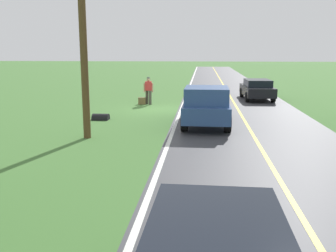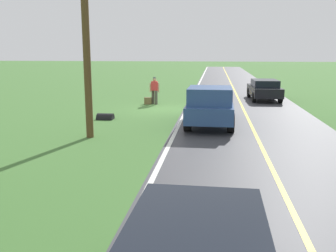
{
  "view_description": "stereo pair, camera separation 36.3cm",
  "coord_description": "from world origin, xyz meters",
  "px_view_note": "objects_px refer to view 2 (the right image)",
  "views": [
    {
      "loc": [
        -2.48,
        21.49,
        3.35
      ],
      "look_at": [
        -1.42,
        9.96,
        1.02
      ],
      "focal_mm": 40.12,
      "sensor_mm": 36.0,
      "label": 1
    },
    {
      "loc": [
        -2.85,
        21.45,
        3.35
      ],
      "look_at": [
        -1.42,
        9.96,
        1.02
      ],
      "focal_mm": 40.12,
      "sensor_mm": 36.0,
      "label": 2
    }
  ],
  "objects_px": {
    "hitchhiker_walking": "(155,89)",
    "utility_pole_roadside": "(86,35)",
    "sedan_near_oncoming": "(264,89)",
    "pickup_truck_passing": "(210,104)",
    "suitcase_carried": "(148,101)"
  },
  "relations": [
    {
      "from": "suitcase_carried",
      "to": "utility_pole_roadside",
      "type": "relative_size",
      "value": 0.06
    },
    {
      "from": "suitcase_carried",
      "to": "sedan_near_oncoming",
      "type": "distance_m",
      "value": 8.22
    },
    {
      "from": "suitcase_carried",
      "to": "sedan_near_oncoming",
      "type": "xyz_separation_m",
      "value": [
        -7.6,
        -3.07,
        0.53
      ]
    },
    {
      "from": "sedan_near_oncoming",
      "to": "utility_pole_roadside",
      "type": "distance_m",
      "value": 15.31
    },
    {
      "from": "hitchhiker_walking",
      "to": "suitcase_carried",
      "type": "distance_m",
      "value": 0.87
    },
    {
      "from": "utility_pole_roadside",
      "to": "pickup_truck_passing",
      "type": "bearing_deg",
      "value": -147.01
    },
    {
      "from": "pickup_truck_passing",
      "to": "sedan_near_oncoming",
      "type": "relative_size",
      "value": 1.22
    },
    {
      "from": "hitchhiker_walking",
      "to": "sedan_near_oncoming",
      "type": "xyz_separation_m",
      "value": [
        -7.19,
        -2.96,
        -0.23
      ]
    },
    {
      "from": "utility_pole_roadside",
      "to": "hitchhiker_walking",
      "type": "bearing_deg",
      "value": -96.31
    },
    {
      "from": "hitchhiker_walking",
      "to": "sedan_near_oncoming",
      "type": "distance_m",
      "value": 7.78
    },
    {
      "from": "hitchhiker_walking",
      "to": "utility_pole_roadside",
      "type": "height_order",
      "value": "utility_pole_roadside"
    },
    {
      "from": "hitchhiker_walking",
      "to": "pickup_truck_passing",
      "type": "bearing_deg",
      "value": 118.92
    },
    {
      "from": "pickup_truck_passing",
      "to": "sedan_near_oncoming",
      "type": "distance_m",
      "value": 10.14
    },
    {
      "from": "hitchhiker_walking",
      "to": "utility_pole_roadside",
      "type": "xyz_separation_m",
      "value": [
        1.06,
        9.55,
        2.94
      ]
    },
    {
      "from": "hitchhiker_walking",
      "to": "pickup_truck_passing",
      "type": "distance_m",
      "value": 7.45
    }
  ]
}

